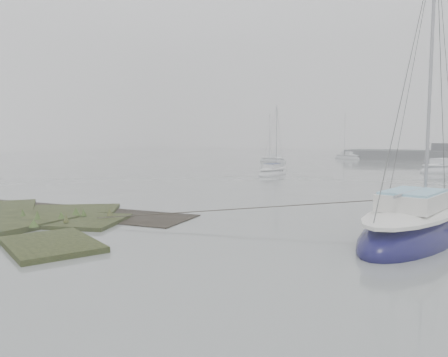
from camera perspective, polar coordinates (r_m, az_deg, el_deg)
ground at (r=41.63m, az=11.96°, el=0.60°), size 160.00×160.00×0.00m
sailboat_main at (r=16.34m, az=23.65°, el=-6.07°), size 4.13×8.10×10.91m
sailboat_white at (r=39.81m, az=6.42°, el=0.77°), size 1.93×4.90×6.77m
sailboat_far_a at (r=59.75m, az=6.38°, el=2.36°), size 5.27×3.71×7.13m
sailboat_far_b at (r=47.83m, az=26.80°, el=1.08°), size 5.28×6.19×8.72m
sailboat_far_c at (r=70.15m, az=15.78°, el=2.66°), size 5.35×4.67×7.60m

